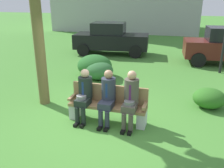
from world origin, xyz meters
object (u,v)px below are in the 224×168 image
object	(u,v)px
seated_man_left	(84,93)
shrub_mid_lawn	(99,71)
seated_man_right	(131,97)
shrub_near_bench	(209,98)
shrub_far_lawn	(95,66)
parked_car_near	(111,39)
park_bench	(108,105)
seated_man_middle	(108,95)

from	to	relation	value
seated_man_left	shrub_mid_lawn	distance (m)	3.26
seated_man_right	shrub_near_bench	bearing A→B (deg)	41.42
shrub_mid_lawn	shrub_far_lawn	distance (m)	0.45
shrub_far_lawn	parked_car_near	world-z (taller)	parked_car_near
park_bench	shrub_mid_lawn	bearing A→B (deg)	113.41
shrub_mid_lawn	shrub_near_bench	bearing A→B (deg)	-21.48
seated_man_left	shrub_mid_lawn	world-z (taller)	seated_man_left
seated_man_middle	shrub_far_lawn	bearing A→B (deg)	115.14
seated_man_right	shrub_mid_lawn	bearing A→B (deg)	121.07
seated_man_right	parked_car_near	bearing A→B (deg)	110.16
seated_man_middle	shrub_near_bench	bearing A→B (deg)	34.17
seated_man_middle	shrub_far_lawn	distance (m)	3.84
parked_car_near	park_bench	bearing A→B (deg)	-73.66
seated_man_middle	seated_man_right	xyz separation A→B (m)	(0.56, -0.00, 0.01)
seated_man_left	seated_man_right	distance (m)	1.16
seated_man_right	shrub_far_lawn	world-z (taller)	seated_man_right
seated_man_left	shrub_far_lawn	size ratio (longest dim) A/B	0.96
parked_car_near	shrub_far_lawn	bearing A→B (deg)	-82.17
shrub_mid_lawn	shrub_far_lawn	xyz separation A→B (m)	(-0.29, 0.33, 0.08)
seated_man_middle	shrub_near_bench	world-z (taller)	seated_man_middle
seated_man_left	seated_man_middle	size ratio (longest dim) A/B	0.98
seated_man_left	shrub_near_bench	bearing A→B (deg)	28.72
park_bench	seated_man_left	distance (m)	0.66
shrub_near_bench	parked_car_near	world-z (taller)	parked_car_near
parked_car_near	seated_man_middle	bearing A→B (deg)	-73.72
seated_man_left	shrub_mid_lawn	xyz separation A→B (m)	(-0.74, 3.15, -0.39)
shrub_mid_lawn	shrub_far_lawn	bearing A→B (deg)	131.88
seated_man_left	seated_man_middle	world-z (taller)	seated_man_middle
seated_man_left	shrub_near_bench	distance (m)	3.49
seated_man_right	shrub_near_bench	distance (m)	2.55
seated_man_middle	seated_man_right	size ratio (longest dim) A/B	0.98
shrub_near_bench	seated_man_left	bearing A→B (deg)	-151.28
shrub_near_bench	shrub_mid_lawn	world-z (taller)	shrub_mid_lawn
park_bench	shrub_mid_lawn	size ratio (longest dim) A/B	1.78
parked_car_near	seated_man_left	bearing A→B (deg)	-78.06
seated_man_left	shrub_far_lawn	distance (m)	3.64
seated_man_middle	shrub_mid_lawn	size ratio (longest dim) A/B	1.23
park_bench	shrub_far_lawn	bearing A→B (deg)	115.55
shrub_near_bench	seated_man_right	bearing A→B (deg)	-138.58
shrub_mid_lawn	parked_car_near	bearing A→B (deg)	101.04
park_bench	shrub_mid_lawn	world-z (taller)	park_bench
park_bench	seated_man_middle	world-z (taller)	seated_man_middle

